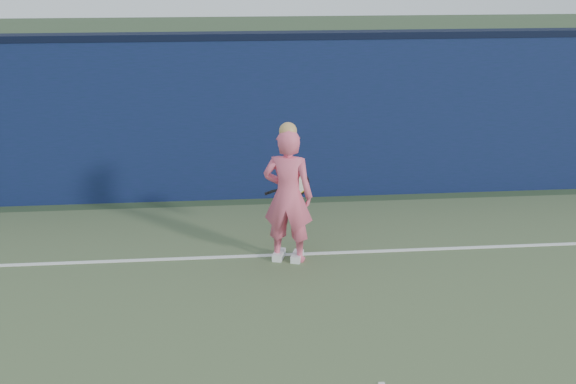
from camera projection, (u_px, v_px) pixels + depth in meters
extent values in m
cube|color=#0C1B36|center=(309.00, 118.00, 11.42)|extent=(24.00, 0.40, 2.50)
cube|color=black|center=(310.00, 35.00, 11.00)|extent=(24.00, 0.42, 0.10)
imported|color=#EE5C7B|center=(288.00, 196.00, 9.01)|extent=(0.72, 0.58, 1.73)
sphere|color=tan|center=(288.00, 131.00, 8.74)|extent=(0.22, 0.22, 0.22)
cube|color=white|center=(297.00, 257.00, 9.24)|extent=(0.20, 0.30, 0.10)
cube|color=white|center=(279.00, 255.00, 9.29)|extent=(0.20, 0.30, 0.10)
torus|color=black|center=(298.00, 184.00, 9.47)|extent=(0.32, 0.17, 0.33)
torus|color=yellow|center=(298.00, 184.00, 9.47)|extent=(0.26, 0.13, 0.27)
cylinder|color=beige|center=(298.00, 184.00, 9.47)|extent=(0.26, 0.12, 0.27)
cylinder|color=black|center=(280.00, 189.00, 9.47)|extent=(0.30, 0.09, 0.11)
cylinder|color=black|center=(269.00, 192.00, 9.47)|extent=(0.14, 0.06, 0.07)
cube|color=white|center=(332.00, 253.00, 9.45)|extent=(11.00, 0.08, 0.01)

